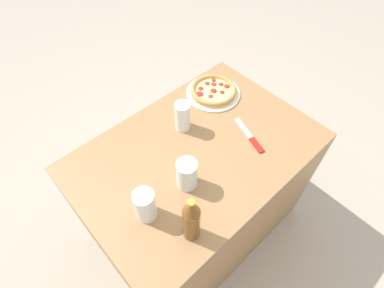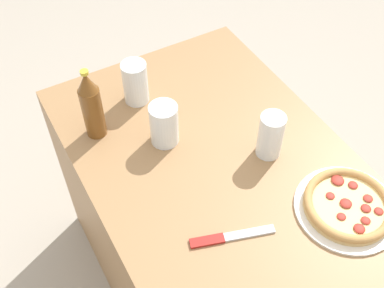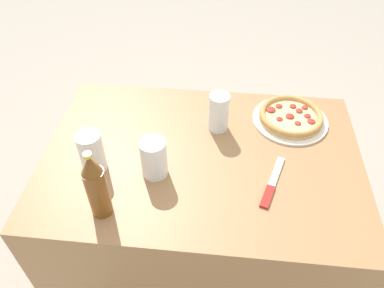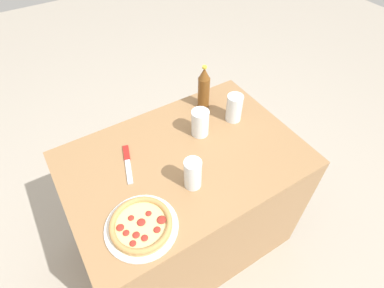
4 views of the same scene
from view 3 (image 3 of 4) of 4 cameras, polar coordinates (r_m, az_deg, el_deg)
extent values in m
plane|color=#A89E8E|center=(1.82, 1.08, -18.04)|extent=(8.00, 8.00, 0.00)
cube|color=#997047|center=(1.51, 1.26, -11.50)|extent=(1.04, 0.71, 0.74)
cylinder|color=silver|center=(1.39, 14.70, 3.56)|extent=(0.27, 0.27, 0.01)
cylinder|color=tan|center=(1.38, 14.77, 3.87)|extent=(0.22, 0.22, 0.01)
cylinder|color=#EACC7F|center=(1.38, 14.82, 4.11)|extent=(0.20, 0.20, 0.00)
torus|color=tan|center=(1.37, 14.86, 4.27)|extent=(0.22, 0.22, 0.02)
ellipsoid|color=maroon|center=(1.37, 14.71, 4.14)|extent=(0.03, 0.03, 0.01)
ellipsoid|color=maroon|center=(1.38, 11.93, 5.17)|extent=(0.03, 0.03, 0.01)
ellipsoid|color=maroon|center=(1.42, 16.80, 5.36)|extent=(0.02, 0.02, 0.01)
ellipsoid|color=maroon|center=(1.35, 15.83, 3.07)|extent=(0.02, 0.02, 0.01)
ellipsoid|color=maroon|center=(1.41, 13.12, 5.67)|extent=(0.03, 0.03, 0.01)
ellipsoid|color=maroon|center=(1.37, 17.73, 3.32)|extent=(0.03, 0.03, 0.01)
ellipsoid|color=maroon|center=(1.39, 17.19, 4.14)|extent=(0.02, 0.02, 0.01)
ellipsoid|color=maroon|center=(1.42, 15.13, 5.60)|extent=(0.03, 0.03, 0.01)
ellipsoid|color=maroon|center=(1.40, 16.02, 4.90)|extent=(0.03, 0.03, 0.01)
ellipsoid|color=maroon|center=(1.35, 13.20, 3.75)|extent=(0.02, 0.02, 0.01)
cylinder|color=white|center=(1.28, 4.08, 4.83)|extent=(0.07, 0.07, 0.14)
cylinder|color=orange|center=(1.30, 4.01, 3.76)|extent=(0.06, 0.06, 0.07)
cylinder|color=white|center=(1.17, -15.05, -1.20)|extent=(0.08, 0.08, 0.14)
cylinder|color=beige|center=(1.19, -14.88, -1.89)|extent=(0.06, 0.06, 0.09)
cylinder|color=white|center=(1.13, -5.84, -2.14)|extent=(0.08, 0.08, 0.13)
cylinder|color=maroon|center=(1.13, -5.81, -2.51)|extent=(0.07, 0.07, 0.10)
cylinder|color=brown|center=(1.04, -14.15, -7.19)|extent=(0.06, 0.06, 0.16)
cone|color=brown|center=(0.96, -15.27, -3.04)|extent=(0.06, 0.06, 0.06)
cylinder|color=gold|center=(0.94, -15.65, -1.64)|extent=(0.02, 0.02, 0.01)
cube|color=maroon|center=(1.13, 11.42, -7.88)|extent=(0.05, 0.09, 0.01)
cube|color=silver|center=(1.20, 12.75, -4.15)|extent=(0.06, 0.13, 0.01)
camera|label=1|loc=(0.67, -73.25, 31.06)|focal=28.00mm
camera|label=2|loc=(0.76, 80.65, 25.67)|focal=45.00mm
camera|label=4|loc=(1.62, 27.03, 45.25)|focal=28.00mm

